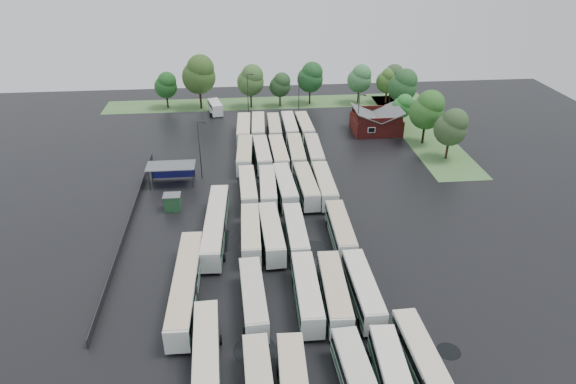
{
  "coord_description": "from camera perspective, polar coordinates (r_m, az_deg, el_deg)",
  "views": [
    {
      "loc": [
        -4.82,
        -59.28,
        40.39
      ],
      "look_at": [
        2.0,
        12.0,
        2.5
      ],
      "focal_mm": 32.0,
      "sensor_mm": 36.0,
      "label": 1
    }
  ],
  "objects": [
    {
      "name": "bus_r2c1",
      "position": [
        71.6,
        -1.86,
        -4.61
      ],
      "size": [
        3.14,
        12.77,
        3.53
      ],
      "rotation": [
        0.0,
        0.0,
        0.04
      ],
      "color": "silver",
      "rests_on": "ground"
    },
    {
      "name": "bus_r4c2",
      "position": [
        95.78,
        -1.04,
        4.21
      ],
      "size": [
        3.01,
        12.75,
        3.53
      ],
      "rotation": [
        0.0,
        0.0,
        0.02
      ],
      "color": "silver",
      "rests_on": "ground"
    },
    {
      "name": "tree_north_1",
      "position": [
        125.89,
        -9.82,
        12.78
      ],
      "size": [
        7.9,
        7.9,
        13.09
      ],
      "color": "black",
      "rests_on": "ground"
    },
    {
      "name": "tree_east_0",
      "position": [
        100.94,
        17.74,
        6.91
      ],
      "size": [
        6.09,
        6.09,
        10.08
      ],
      "color": "black",
      "rests_on": "ground"
    },
    {
      "name": "bus_r4c1",
      "position": [
        95.78,
        -2.88,
        4.17
      ],
      "size": [
        3.05,
        12.65,
        3.5
      ],
      "rotation": [
        0.0,
        0.0,
        0.03
      ],
      "color": "silver",
      "rests_on": "ground"
    },
    {
      "name": "lamp_post_nw",
      "position": [
        90.06,
        -9.73,
        5.11
      ],
      "size": [
        1.63,
        0.32,
        10.56
      ],
      "color": "#2D2D30",
      "rests_on": "ground"
    },
    {
      "name": "grass_strip_east",
      "position": [
        116.44,
        14.48,
        6.69
      ],
      "size": [
        10.0,
        50.0,
        0.01
      ],
      "primitive_type": "cube",
      "color": "#446D35",
      "rests_on": "ground"
    },
    {
      "name": "grass_strip_north",
      "position": [
        130.66,
        -2.24,
        9.86
      ],
      "size": [
        80.0,
        10.0,
        0.01
      ],
      "primitive_type": "cube",
      "color": "#446D35",
      "rests_on": "ground"
    },
    {
      "name": "bus_r4c4",
      "position": [
        96.8,
        2.91,
        4.42
      ],
      "size": [
        2.94,
        12.45,
        3.45
      ],
      "rotation": [
        0.0,
        0.0,
        -0.03
      ],
      "color": "silver",
      "rests_on": "ground"
    },
    {
      "name": "wash_shed",
      "position": [
        90.34,
        -12.85,
        2.69
      ],
      "size": [
        8.2,
        4.2,
        3.58
      ],
      "color": "#2D2D30",
      "rests_on": "ground"
    },
    {
      "name": "bus_r2c2",
      "position": [
        71.78,
        0.86,
        -4.57
      ],
      "size": [
        2.61,
        12.2,
        3.4
      ],
      "rotation": [
        0.0,
        0.0,
        0.0
      ],
      "color": "silver",
      "rests_on": "ground"
    },
    {
      "name": "lamp_post_back_w",
      "position": [
        117.91,
        -4.42,
        10.9
      ],
      "size": [
        1.62,
        0.32,
        10.51
      ],
      "color": "#2D2D30",
      "rests_on": "ground"
    },
    {
      "name": "bus_r2c0",
      "position": [
        71.78,
        -4.16,
        -4.64
      ],
      "size": [
        2.76,
        12.32,
        3.42
      ],
      "rotation": [
        0.0,
        0.0,
        -0.01
      ],
      "color": "silver",
      "rests_on": "ground"
    },
    {
      "name": "bus_r3c2",
      "position": [
        83.88,
        -0.31,
        0.59
      ],
      "size": [
        3.23,
        12.69,
        3.5
      ],
      "rotation": [
        0.0,
        0.0,
        0.05
      ],
      "color": "silver",
      "rests_on": "ground"
    },
    {
      "name": "bus_r5c3",
      "position": [
        109.1,
        0.17,
        7.22
      ],
      "size": [
        2.67,
        12.38,
        3.45
      ],
      "rotation": [
        0.0,
        0.0,
        0.0
      ],
      "color": "silver",
      "rests_on": "ground"
    },
    {
      "name": "bus_r5c4",
      "position": [
        109.24,
        1.85,
        7.23
      ],
      "size": [
        2.91,
        12.3,
        3.41
      ],
      "rotation": [
        0.0,
        0.0,
        0.03
      ],
      "color": "silver",
      "rests_on": "ground"
    },
    {
      "name": "artic_bus_west_a",
      "position": [
        52.9,
        -9.06,
        -19.3
      ],
      "size": [
        3.31,
        18.33,
        3.39
      ],
      "rotation": [
        0.0,
        0.0,
        0.04
      ],
      "color": "silver",
      "rests_on": "ground"
    },
    {
      "name": "puddle_1",
      "position": [
        57.88,
        9.15,
        -16.81
      ],
      "size": [
        4.45,
        4.45,
        0.01
      ],
      "primitive_type": "cylinder",
      "color": "black",
      "rests_on": "ground"
    },
    {
      "name": "ground",
      "position": [
        71.89,
        -0.68,
        -6.3
      ],
      "size": [
        160.0,
        160.0,
        0.0
      ],
      "primitive_type": "plane",
      "color": "black",
      "rests_on": "ground"
    },
    {
      "name": "tree_east_4",
      "position": [
        131.17,
        11.09,
        12.11
      ],
      "size": [
        5.49,
        5.49,
        9.09
      ],
      "color": "#352513",
      "rests_on": "ground"
    },
    {
      "name": "puddle_4",
      "position": [
        59.44,
        17.4,
        -16.54
      ],
      "size": [
        2.61,
        2.61,
        0.01
      ],
      "primitive_type": "cylinder",
      "color": "black",
      "rests_on": "ground"
    },
    {
      "name": "artic_bus_west_b",
      "position": [
        74.2,
        -8.03,
        -3.6
      ],
      "size": [
        3.59,
        19.28,
        3.56
      ],
      "rotation": [
        0.0,
        0.0,
        -0.05
      ],
      "color": "silver",
      "rests_on": "ground"
    },
    {
      "name": "bus_r1c0",
      "position": [
        60.63,
        -3.89,
        -11.63
      ],
      "size": [
        3.12,
        12.35,
        3.41
      ],
      "rotation": [
        0.0,
        0.0,
        0.04
      ],
      "color": "silver",
      "rests_on": "ground"
    },
    {
      "name": "bus_r1c4",
      "position": [
        62.25,
        8.3,
        -10.64
      ],
      "size": [
        2.77,
        12.53,
        3.48
      ],
      "rotation": [
        0.0,
        0.0,
        0.01
      ],
      "color": "silver",
      "rests_on": "ground"
    },
    {
      "name": "tree_north_3",
      "position": [
        126.55,
        -0.83,
        11.84
      ],
      "size": [
        5.08,
        5.08,
        8.42
      ],
      "color": "#302117",
      "rests_on": "ground"
    },
    {
      "name": "puddle_0",
      "position": [
        57.14,
        -3.69,
        -17.17
      ],
      "size": [
        4.72,
        4.72,
        0.01
      ],
      "primitive_type": "cylinder",
      "color": "black",
      "rests_on": "ground"
    },
    {
      "name": "puddle_2",
      "position": [
        74.19,
        -8.18,
        -5.42
      ],
      "size": [
        6.86,
        6.86,
        0.01
      ],
      "primitive_type": "cylinder",
      "color": "black",
      "rests_on": "ground"
    },
    {
      "name": "tree_east_3",
      "position": [
        123.19,
        12.71,
        11.5
      ],
      "size": [
        6.58,
        6.58,
        10.9
      ],
      "color": "black",
      "rests_on": "ground"
    },
    {
      "name": "bus_r3c3",
      "position": [
        84.25,
        2.02,
        0.71
      ],
      "size": [
        3.09,
        12.71,
        3.51
      ],
      "rotation": [
        0.0,
        0.0,
        0.03
      ],
      "color": "silver",
      "rests_on": "ground"
    },
    {
      "name": "bus_r3c4",
      "position": [
        84.5,
        4.05,
        0.74
      ],
      "size": [
        2.77,
        12.69,
        3.53
      ],
      "rotation": [
        0.0,
        0.0,
        -0.01
      ],
      "color": "silver",
      "rests_on": "ground"
    },
    {
      "name": "bus_r3c0",
      "position": [
        83.6,
        -4.48,
        0.36
      ],
      "size": [
        2.91,
        12.31,
        3.41
      ],
      "rotation": [
        0.0,
        0.0,
        0.02
      ],
      "color": "silver",
      "rests_on": "ground"
    },
    {
      "name": "bus_r0c4",
      "position": [
        52.56,
        11.71,
        -19.96
      ],
      "size": [
        3.22,
        12.56,
        3.47
      ],
      "rotation": [
        0.0,
        0.0,
        -0.05
      ],
      "color": "silver",
      "rests_on": "ground"
    },
    {
      "name": "brick_building",
      "position": [
        112.82,
        9.76,
        7.51
      ],
      "size": [
        10.07,
        8.6,
        5.39
      ],
      "color": "maroon",
      "rests_on": "ground"
    },
    {
      "name": "artic_bus_west_c",
      "position": [
        63.32,
        -11.29,
        -10.11
      ],
      "size": [
        3.09,
        19.2,
        3.55
      ],
      "rotation": [
        0.0,
        0.0,
        -0.02
      ],
      "color": "silver",
      "rests_on": "ground"
    },
    {
      "name": "utility_hut",
      "position": [
        82.6,
        -12.71,
        -1.09
      ],
      "size": [
        2.7,
        2.2,
        2.62
      ],
      "color": "#1D4B28",
      "rests_on": "ground"
    },
    {
      "name": "bus_r1c2",
      "position": [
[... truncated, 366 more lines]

